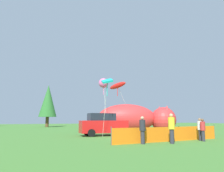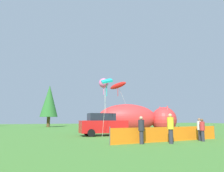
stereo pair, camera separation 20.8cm
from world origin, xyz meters
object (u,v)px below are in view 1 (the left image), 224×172
kite_red_lizard (118,86)px  parked_car (103,125)px  spectator_in_black_shirt (172,127)px  spectator_in_red_shirt (200,128)px  kite_teal_diamond (107,82)px  inflatable_cat (135,119)px  spectator_in_blue_shirt (142,129)px  kite_pink_octopus (103,83)px  folding_chair (181,131)px  spectator_in_green_shirt (203,129)px

kite_red_lizard → parked_car: bearing=-128.5°
parked_car → spectator_in_black_shirt: bearing=-73.8°
spectator_in_red_shirt → kite_teal_diamond: 8.13m
inflatable_cat → spectator_in_blue_shirt: bearing=-98.0°
spectator_in_red_shirt → kite_red_lizard: size_ratio=0.26×
parked_car → kite_pink_octopus: bearing=72.8°
folding_chair → spectator_in_blue_shirt: bearing=-129.4°
spectator_in_black_shirt → kite_pink_octopus: size_ratio=0.31×
spectator_in_blue_shirt → kite_teal_diamond: size_ratio=0.34×
spectator_in_green_shirt → kite_red_lizard: 12.87m
folding_chair → inflatable_cat: size_ratio=0.10×
folding_chair → kite_pink_octopus: 9.90m
inflatable_cat → kite_red_lizard: 4.54m
spectator_in_blue_shirt → spectator_in_red_shirt: bearing=2.8°
spectator_in_black_shirt → spectator_in_blue_shirt: size_ratio=1.11×
spectator_in_green_shirt → kite_teal_diamond: size_ratio=0.31×
parked_car → kite_teal_diamond: kite_teal_diamond is taller
spectator_in_blue_shirt → kite_teal_diamond: (-0.40, 5.01, 3.76)m
spectator_in_blue_shirt → kite_teal_diamond: kite_teal_diamond is taller
spectator_in_green_shirt → kite_pink_octopus: size_ratio=0.26×
spectator_in_red_shirt → kite_pink_octopus: bearing=109.6°
folding_chair → spectator_in_red_shirt: (-0.56, -2.73, 0.33)m
spectator_in_black_shirt → kite_pink_octopus: kite_pink_octopus is taller
parked_car → folding_chair: 6.94m
parked_car → spectator_in_red_shirt: (4.84, -7.06, -0.15)m
spectator_in_red_shirt → parked_car: bearing=124.4°
spectator_in_black_shirt → kite_red_lizard: 13.20m
inflatable_cat → spectator_in_red_shirt: (-0.45, -10.39, -0.64)m
parked_car → spectator_in_green_shirt: size_ratio=2.85×
folding_chair → kite_teal_diamond: kite_teal_diamond is taller
spectator_in_black_shirt → kite_red_lizard: (1.82, 12.26, 4.52)m
inflatable_cat → spectator_in_red_shirt: 10.42m
folding_chair → spectator_in_red_shirt: spectator_in_red_shirt is taller
parked_car → kite_teal_diamond: bearing=-99.0°
folding_chair → inflatable_cat: (-0.11, 7.66, 0.97)m
kite_red_lizard → kite_pink_octopus: size_ratio=1.01×
parked_car → spectator_in_black_shirt: size_ratio=2.36×
spectator_in_blue_shirt → spectator_in_green_shirt: bearing=-2.2°
spectator_in_green_shirt → kite_teal_diamond: (-5.20, 5.19, 3.84)m
spectator_in_blue_shirt → kite_pink_octopus: kite_pink_octopus is taller
spectator_in_blue_shirt → spectator_in_green_shirt: (4.80, -0.18, -0.08)m
spectator_in_red_shirt → kite_red_lizard: bearing=96.5°
parked_car → kite_red_lizard: kite_red_lizard is taller
spectator_in_red_shirt → spectator_in_green_shirt: 0.45m
spectator_in_black_shirt → spectator_in_green_shirt: (2.96, 0.34, -0.18)m
inflatable_cat → kite_red_lizard: (-1.76, 1.11, 4.04)m
spectator_in_red_shirt → spectator_in_black_shirt: (-3.13, -0.76, 0.16)m
parked_car → folding_chair: size_ratio=4.77×
kite_pink_octopus → spectator_in_black_shirt: bearing=-87.3°
spectator_in_red_shirt → spectator_in_blue_shirt: spectator_in_blue_shirt is taller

